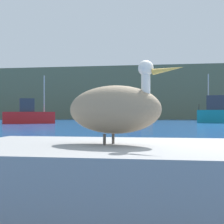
{
  "coord_description": "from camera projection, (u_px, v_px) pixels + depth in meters",
  "views": [
    {
      "loc": [
        -0.76,
        -4.29,
        1.07
      ],
      "look_at": [
        -5.05,
        21.88,
        1.19
      ],
      "focal_mm": 54.43,
      "sensor_mm": 36.0,
      "label": 1
    }
  ],
  "objects": [
    {
      "name": "pier_dock",
      "position": [
        113.0,
        180.0,
        3.54
      ],
      "size": [
        3.37,
        2.19,
        0.75
      ],
      "primitive_type": "cube",
      "color": "gray",
      "rests_on": "ground"
    },
    {
      "name": "pelican",
      "position": [
        114.0,
        109.0,
        3.54
      ],
      "size": [
        1.32,
        0.86,
        0.85
      ],
      "rotation": [
        0.0,
        0.0,
        -0.38
      ],
      "color": "gray",
      "rests_on": "pier_dock"
    },
    {
      "name": "fishing_boat_red",
      "position": [
        29.0,
        115.0,
        36.18
      ],
      "size": [
        5.42,
        3.76,
        5.18
      ],
      "rotation": [
        0.0,
        0.0,
        0.49
      ],
      "color": "red",
      "rests_on": "ground"
    },
    {
      "name": "hillside_backdrop",
      "position": [
        171.0,
        94.0,
        66.12
      ],
      "size": [
        140.0,
        11.39,
        9.87
      ],
      "primitive_type": "cube",
      "color": "#5B664C",
      "rests_on": "ground"
    },
    {
      "name": "fishing_boat_teal",
      "position": [
        222.0,
        113.0,
        38.95
      ],
      "size": [
        6.22,
        3.06,
        5.68
      ],
      "rotation": [
        0.0,
        0.0,
        2.94
      ],
      "color": "teal",
      "rests_on": "ground"
    },
    {
      "name": "fishing_boat_orange",
      "position": [
        129.0,
        115.0,
        41.92
      ],
      "size": [
        6.35,
        2.11,
        3.74
      ],
      "rotation": [
        0.0,
        0.0,
        3.19
      ],
      "color": "orange",
      "rests_on": "ground"
    }
  ]
}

